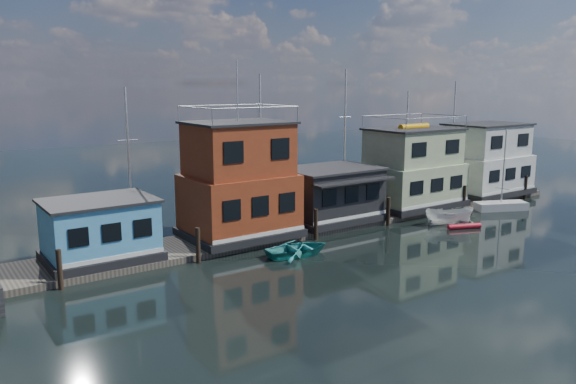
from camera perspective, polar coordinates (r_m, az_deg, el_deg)
ground at (r=35.89m, az=17.08°, el=-6.95°), size 160.00×160.00×0.00m
dock at (r=43.91m, az=4.75°, el=-2.96°), size 48.00×5.00×0.40m
houseboat_blue at (r=35.16m, az=-18.56°, el=-3.67°), size 6.40×4.90×3.66m
houseboat_red at (r=38.36m, az=-5.02°, el=0.96°), size 7.40×5.90×11.86m
houseboat_dark at (r=43.11m, az=4.30°, el=-0.20°), size 7.40×6.10×4.06m
houseboat_green at (r=49.02m, az=12.52°, el=2.27°), size 8.40×5.90×7.03m
houseboat_white at (r=56.72m, az=19.42°, el=3.04°), size 8.40×5.90×6.66m
pilings at (r=41.43m, az=6.87°, el=-2.57°), size 42.28×0.28×2.20m
background_masts at (r=50.55m, az=4.69°, el=5.03°), size 36.40×0.16×12.00m
day_sailer at (r=51.80m, az=20.82°, el=-1.26°), size 4.68×3.19×7.05m
dinghy_teal at (r=35.76m, az=1.03°, el=-5.78°), size 4.57×3.51×0.88m
red_kayak at (r=44.27m, az=17.47°, el=-3.34°), size 2.63×1.32×0.39m
dinghy_white at (r=45.44m, az=17.49°, el=-2.59°), size 2.31×2.15×0.99m
motorboat at (r=44.89m, az=16.05°, el=-2.39°), size 3.81×3.23×1.42m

